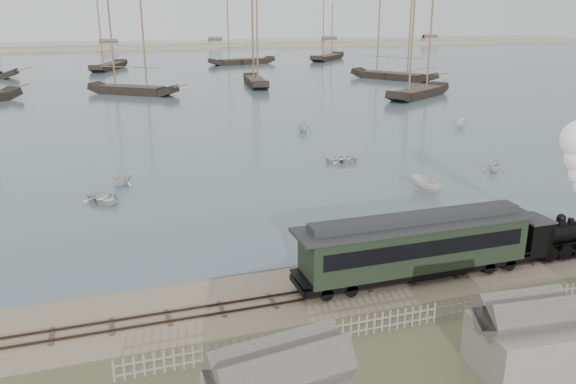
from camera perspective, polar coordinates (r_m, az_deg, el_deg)
name	(u,v)px	position (r m, az deg, el deg)	size (l,w,h in m)	color
ground	(366,271)	(37.33, 7.94, -7.92)	(600.00, 600.00, 0.00)	tan
harbor_water	(146,63)	(201.25, -14.24, 12.62)	(600.00, 336.00, 0.06)	#4A5F6A
rail_track	(380,283)	(35.72, 9.36, -9.15)	(120.00, 1.80, 0.16)	#31231B
picket_fence_west	(310,346)	(29.41, 2.29, -15.34)	(19.00, 0.10, 1.20)	gray
shed_mid	(517,371)	(29.70, 22.23, -16.46)	(4.00, 3.50, 3.60)	gray
far_spit	(131,49)	(280.91, -15.61, 13.80)	(500.00, 20.00, 1.80)	tan
locomotive	(575,197)	(42.55, 27.17, -0.49)	(7.26, 2.71, 9.05)	black
passenger_coach	(415,244)	(35.80, 12.81, -5.19)	(15.62, 3.01, 3.79)	black
beached_dinghy	(383,259)	(38.26, 9.60, -6.74)	(3.54, 2.53, 0.73)	silver
rowboat_0	(104,199)	(52.04, -18.17, -0.63)	(3.79, 2.71, 0.78)	silver
rowboat_1	(121,179)	(56.65, -16.57, 1.30)	(2.62, 2.26, 1.38)	silver
rowboat_2	(426,184)	(54.17, 13.82, 0.77)	(3.50, 1.32, 1.35)	silver
rowboat_3	(343,159)	(63.28, 5.57, 3.36)	(3.77, 2.69, 0.78)	silver
rowboat_4	(495,165)	(63.18, 20.25, 2.62)	(2.72, 2.35, 1.43)	silver
rowboat_5	(460,123)	(86.48, 17.11, 6.73)	(3.44, 1.29, 1.33)	silver
rowboat_7	(303,125)	(79.90, 1.55, 6.80)	(3.32, 2.86, 1.75)	silver
schooner_2	(129,44)	(120.96, -15.84, 14.23)	(19.63, 4.53, 20.00)	black
schooner_3	(255,41)	(130.97, -3.39, 15.06)	(18.50, 4.27, 20.00)	black
schooner_4	(422,46)	(115.24, 13.44, 14.27)	(20.03, 4.62, 20.00)	black
schooner_5	(395,39)	(146.35, 10.83, 15.06)	(22.98, 5.30, 20.00)	black
schooner_7	(106,35)	(178.13, -18.00, 14.95)	(21.58, 4.98, 20.00)	black
schooner_8	(241,33)	(188.89, -4.75, 15.83)	(22.69, 5.24, 20.00)	black
schooner_9	(328,31)	(206.21, 4.10, 16.00)	(23.24, 5.36, 20.00)	black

